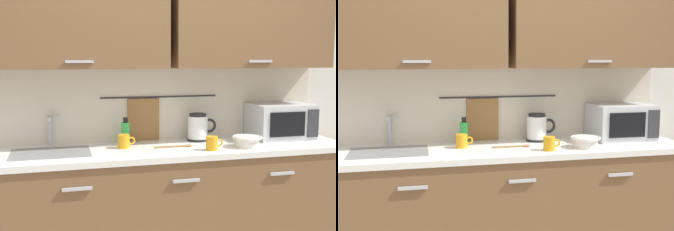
% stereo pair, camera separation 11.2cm
% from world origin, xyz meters
% --- Properties ---
extents(counter_unit, '(2.53, 0.64, 0.90)m').
position_xyz_m(counter_unit, '(-0.01, 0.30, 0.46)').
color(counter_unit, brown).
rests_on(counter_unit, ground).
extents(back_wall_assembly, '(3.70, 0.41, 2.50)m').
position_xyz_m(back_wall_assembly, '(-0.00, 0.53, 1.52)').
color(back_wall_assembly, silver).
rests_on(back_wall_assembly, ground).
extents(sink_faucet, '(0.09, 0.17, 0.22)m').
position_xyz_m(sink_faucet, '(-0.84, 0.53, 1.04)').
color(sink_faucet, '#B2B5BA').
rests_on(sink_faucet, counter_unit).
extents(microwave, '(0.46, 0.35, 0.27)m').
position_xyz_m(microwave, '(0.90, 0.41, 1.04)').
color(microwave, silver).
rests_on(microwave, counter_unit).
extents(electric_kettle, '(0.23, 0.16, 0.21)m').
position_xyz_m(electric_kettle, '(0.24, 0.47, 1.00)').
color(electric_kettle, black).
rests_on(electric_kettle, counter_unit).
extents(dish_soap_bottle, '(0.06, 0.06, 0.20)m').
position_xyz_m(dish_soap_bottle, '(-0.31, 0.47, 0.99)').
color(dish_soap_bottle, green).
rests_on(dish_soap_bottle, counter_unit).
extents(mug_near_sink, '(0.12, 0.08, 0.09)m').
position_xyz_m(mug_near_sink, '(-0.34, 0.34, 0.95)').
color(mug_near_sink, orange).
rests_on(mug_near_sink, counter_unit).
extents(mixing_bowl, '(0.21, 0.21, 0.08)m').
position_xyz_m(mixing_bowl, '(0.50, 0.16, 0.94)').
color(mixing_bowl, silver).
rests_on(mixing_bowl, counter_unit).
extents(mug_by_kettle, '(0.12, 0.08, 0.09)m').
position_xyz_m(mug_by_kettle, '(0.23, 0.12, 0.95)').
color(mug_by_kettle, orange).
rests_on(mug_by_kettle, counter_unit).
extents(wooden_spoon, '(0.28, 0.04, 0.01)m').
position_xyz_m(wooden_spoon, '(0.03, 0.28, 0.91)').
color(wooden_spoon, '#9E7042').
rests_on(wooden_spoon, counter_unit).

